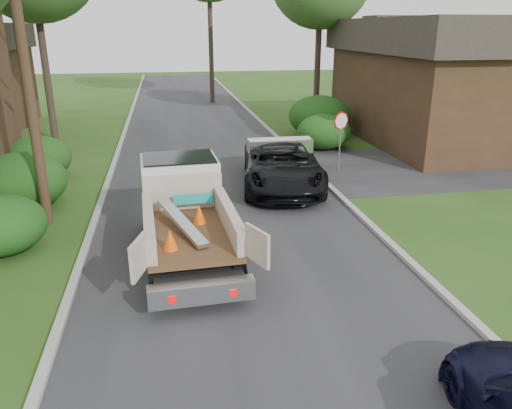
{
  "coord_description": "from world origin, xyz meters",
  "views": [
    {
      "loc": [
        -1.77,
        -10.14,
        5.65
      ],
      "look_at": [
        0.47,
        2.19,
        1.2
      ],
      "focal_mm": 35.0,
      "sensor_mm": 36.0,
      "label": 1
    }
  ],
  "objects_px": {
    "stop_sign": "(341,129)",
    "house_right": "(454,79)",
    "black_pickup": "(282,165)",
    "utility_pole": "(23,46)",
    "flatbed_truck": "(184,203)"
  },
  "relations": [
    {
      "from": "flatbed_truck",
      "to": "black_pickup",
      "type": "height_order",
      "value": "flatbed_truck"
    },
    {
      "from": "flatbed_truck",
      "to": "black_pickup",
      "type": "bearing_deg",
      "value": 48.61
    },
    {
      "from": "utility_pole",
      "to": "flatbed_truck",
      "type": "xyz_separation_m",
      "value": [
        4.06,
        -2.39,
        -3.96
      ]
    },
    {
      "from": "stop_sign",
      "to": "black_pickup",
      "type": "relative_size",
      "value": 0.41
    },
    {
      "from": "house_right",
      "to": "flatbed_truck",
      "type": "distance_m",
      "value": 18.49
    },
    {
      "from": "stop_sign",
      "to": "house_right",
      "type": "relative_size",
      "value": 0.19
    },
    {
      "from": "utility_pole",
      "to": "black_pickup",
      "type": "relative_size",
      "value": 1.64
    },
    {
      "from": "stop_sign",
      "to": "utility_pole",
      "type": "bearing_deg",
      "value": -159.38
    },
    {
      "from": "utility_pole",
      "to": "flatbed_truck",
      "type": "relative_size",
      "value": 1.67
    },
    {
      "from": "flatbed_truck",
      "to": "house_right",
      "type": "bearing_deg",
      "value": 35.67
    },
    {
      "from": "black_pickup",
      "to": "utility_pole",
      "type": "bearing_deg",
      "value": -153.99
    },
    {
      "from": "stop_sign",
      "to": "flatbed_truck",
      "type": "height_order",
      "value": "stop_sign"
    },
    {
      "from": "stop_sign",
      "to": "black_pickup",
      "type": "distance_m",
      "value": 3.38
    },
    {
      "from": "utility_pole",
      "to": "stop_sign",
      "type": "bearing_deg",
      "value": 20.62
    },
    {
      "from": "house_right",
      "to": "flatbed_truck",
      "type": "xyz_separation_m",
      "value": [
        -14.42,
        -11.41,
        -1.95
      ]
    }
  ]
}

